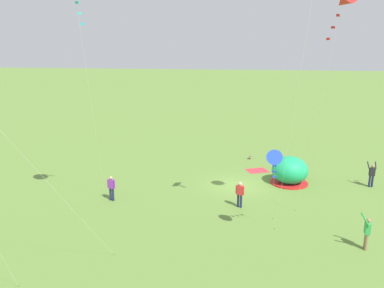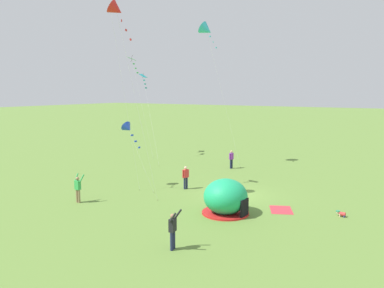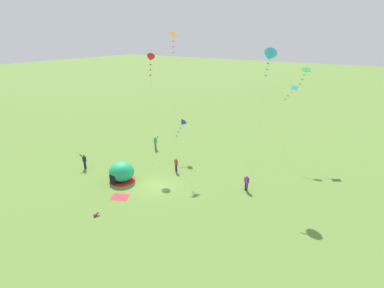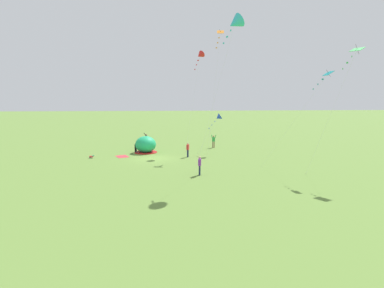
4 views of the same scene
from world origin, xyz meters
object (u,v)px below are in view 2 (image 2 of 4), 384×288
object	(u,v)px
kite_red	(116,10)
popup_tent	(226,197)
person_far_back	(78,188)
person_center_field	(231,158)
kite_green	(133,62)
kite_teal	(144,79)
kite_cyan	(207,30)
toddler_crawling	(341,214)
kite_blue	(128,128)
person_watching_sky	(186,176)
person_arms_raised	(173,229)

from	to	relation	value
kite_red	popup_tent	bearing A→B (deg)	-79.59
person_far_back	kite_red	distance (m)	11.60
popup_tent	person_center_field	size ratio (longest dim) A/B	1.63
kite_green	kite_teal	xyz separation A→B (m)	(-0.74, -2.14, -1.99)
kite_cyan	person_far_back	bearing A→B (deg)	176.23
person_center_field	popup_tent	bearing A→B (deg)	-156.11
toddler_crawling	person_far_back	distance (m)	16.41
kite_red	kite_blue	distance (m)	8.53
person_center_field	kite_red	size ratio (longest dim) A/B	0.13
popup_tent	kite_blue	distance (m)	9.78
person_center_field	kite_red	distance (m)	17.59
person_far_back	popup_tent	bearing A→B (deg)	-71.86
popup_tent	kite_green	distance (m)	24.58
popup_tent	kite_green	size ratio (longest dim) A/B	0.25
toddler_crawling	kite_blue	bearing A→B (deg)	94.88
popup_tent	toddler_crawling	xyz separation A→B (m)	(3.01, -6.00, -0.82)
kite_teal	kite_cyan	bearing A→B (deg)	-92.71
popup_tent	person_center_field	world-z (taller)	popup_tent
toddler_crawling	person_center_field	bearing A→B (deg)	51.36
person_watching_sky	kite_blue	size ratio (longest dim) A/B	0.34
person_center_field	person_far_back	distance (m)	15.60
kite_red	person_far_back	bearing A→B (deg)	128.43
kite_red	kite_green	world-z (taller)	kite_red
person_center_field	kite_red	xyz separation A→B (m)	(-13.38, 1.71, 11.29)
toddler_crawling	person_arms_raised	xyz separation A→B (m)	(-8.90, 5.79, 0.82)
kite_green	popup_tent	bearing A→B (deg)	-126.30
person_far_back	kite_teal	distance (m)	18.73
toddler_crawling	person_center_field	size ratio (longest dim) A/B	0.32
toddler_crawling	kite_red	world-z (taller)	kite_red
popup_tent	person_watching_sky	xyz separation A→B (m)	(3.54, 5.05, -0.03)
person_far_back	kite_blue	size ratio (longest dim) A/B	0.38
person_far_back	kite_blue	world-z (taller)	kite_blue
toddler_crawling	person_far_back	xyz separation A→B (m)	(-6.03, 15.24, 0.82)
popup_tent	kite_cyan	size ratio (longest dim) A/B	0.20
popup_tent	person_arms_raised	xyz separation A→B (m)	(-5.89, -0.21, 0.00)
kite_green	kite_cyan	bearing A→B (deg)	-96.32
person_center_field	kite_teal	distance (m)	13.17
kite_teal	person_center_field	bearing A→B (deg)	-93.20
kite_cyan	person_center_field	bearing A→B (deg)	-94.53
person_arms_raised	kite_green	bearing A→B (deg)	43.74
person_watching_sky	kite_teal	xyz separation A→B (m)	(9.15, 11.08, 7.54)
kite_cyan	person_arms_raised	bearing A→B (deg)	-155.13
kite_green	person_watching_sky	bearing A→B (deg)	-126.78
popup_tent	person_arms_raised	size ratio (longest dim) A/B	1.49
person_center_field	kite_cyan	distance (m)	12.32
person_arms_raised	kite_teal	bearing A→B (deg)	41.34
person_arms_raised	kite_green	size ratio (longest dim) A/B	0.17
person_far_back	kite_cyan	distance (m)	19.47
person_arms_raised	person_watching_sky	bearing A→B (deg)	29.14
kite_red	kite_blue	xyz separation A→B (m)	(3.02, 1.91, -7.75)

